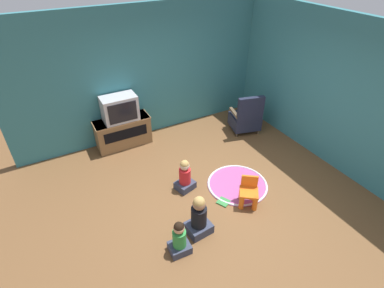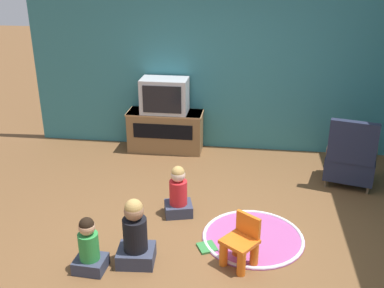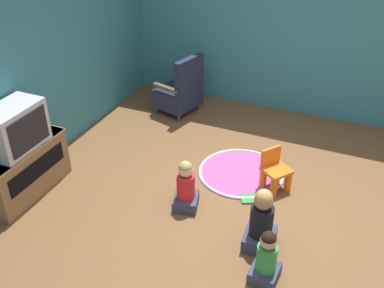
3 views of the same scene
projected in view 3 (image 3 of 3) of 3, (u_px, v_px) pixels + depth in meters
ground_plane at (229, 196)px, 5.35m from camera, size 30.00×30.00×0.00m
wall_back at (26, 61)px, 5.32m from camera, size 5.58×0.12×2.75m
wall_right at (304, 25)px, 6.52m from camera, size 0.12×5.61×2.75m
tv_cabinet at (24, 169)px, 5.25m from camera, size 1.15×0.44×0.63m
television at (14, 128)px, 4.95m from camera, size 0.69×0.42×0.52m
black_armchair at (180, 91)px, 6.99m from camera, size 0.73×0.69×0.94m
yellow_kid_chair at (275, 173)px, 5.38m from camera, size 0.42×0.41×0.51m
play_mat at (241, 173)px, 5.74m from camera, size 1.10×1.10×0.04m
child_watching_left at (261, 222)px, 4.50m from camera, size 0.38×0.34×0.71m
child_watching_center at (186, 188)px, 5.05m from camera, size 0.37×0.35×0.62m
child_watching_right at (266, 259)px, 4.15m from camera, size 0.31×0.27×0.58m
book at (249, 199)px, 5.28m from camera, size 0.24×0.25×0.02m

